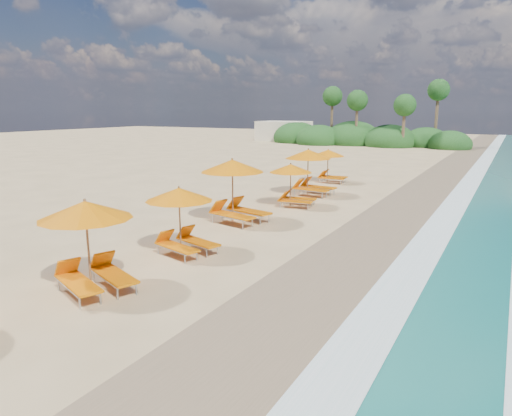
{
  "coord_description": "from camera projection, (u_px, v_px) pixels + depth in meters",
  "views": [
    {
      "loc": [
        7.85,
        -14.15,
        4.67
      ],
      "look_at": [
        0.0,
        0.0,
        1.2
      ],
      "focal_mm": 32.81,
      "sensor_mm": 36.0,
      "label": 1
    }
  ],
  "objects": [
    {
      "name": "ground",
      "position": [
        256.0,
        241.0,
        16.81
      ],
      "size": [
        160.0,
        160.0,
        0.0
      ],
      "primitive_type": "plane",
      "color": "tan",
      "rests_on": "ground"
    },
    {
      "name": "wet_sand",
      "position": [
        365.0,
        257.0,
        14.91
      ],
      "size": [
        4.0,
        160.0,
        0.01
      ],
      "primitive_type": "cube",
      "color": "#896F51",
      "rests_on": "ground"
    },
    {
      "name": "surf_foam",
      "position": [
        457.0,
        271.0,
        13.62
      ],
      "size": [
        4.0,
        160.0,
        0.01
      ],
      "color": "white",
      "rests_on": "ground"
    },
    {
      "name": "station_2",
      "position": [
        90.0,
        240.0,
        11.94
      ],
      "size": [
        3.13,
        3.08,
        2.42
      ],
      "rotation": [
        0.0,
        0.0,
        -0.37
      ],
      "color": "olive",
      "rests_on": "ground"
    },
    {
      "name": "station_3",
      "position": [
        183.0,
        216.0,
        15.09
      ],
      "size": [
        2.77,
        2.69,
        2.22
      ],
      "rotation": [
        0.0,
        0.0,
        -0.27
      ],
      "color": "olive",
      "rests_on": "ground"
    },
    {
      "name": "station_4",
      "position": [
        236.0,
        187.0,
        19.26
      ],
      "size": [
        3.26,
        3.13,
        2.67
      ],
      "rotation": [
        0.0,
        0.0,
        -0.22
      ],
      "color": "olive",
      "rests_on": "ground"
    },
    {
      "name": "station_5",
      "position": [
        294.0,
        182.0,
        22.45
      ],
      "size": [
        2.48,
        2.36,
        2.1
      ],
      "rotation": [
        0.0,
        0.0,
        0.15
      ],
      "color": "olive",
      "rests_on": "ground"
    },
    {
      "name": "station_6",
      "position": [
        311.0,
        169.0,
        25.36
      ],
      "size": [
        2.87,
        2.68,
        2.55
      ],
      "rotation": [
        0.0,
        0.0,
        -0.07
      ],
      "color": "olive",
      "rests_on": "ground"
    },
    {
      "name": "station_7",
      "position": [
        330.0,
        164.0,
        29.73
      ],
      "size": [
        2.38,
        2.22,
        2.14
      ],
      "rotation": [
        0.0,
        0.0,
        0.05
      ],
      "color": "olive",
      "rests_on": "ground"
    },
    {
      "name": "treeline",
      "position": [
        360.0,
        137.0,
        60.23
      ],
      "size": [
        25.8,
        8.8,
        9.74
      ],
      "color": "#163D14",
      "rests_on": "ground"
    },
    {
      "name": "beach_building",
      "position": [
        284.0,
        131.0,
        67.99
      ],
      "size": [
        7.0,
        5.0,
        2.8
      ],
      "primitive_type": "cube",
      "color": "beige",
      "rests_on": "ground"
    }
  ]
}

